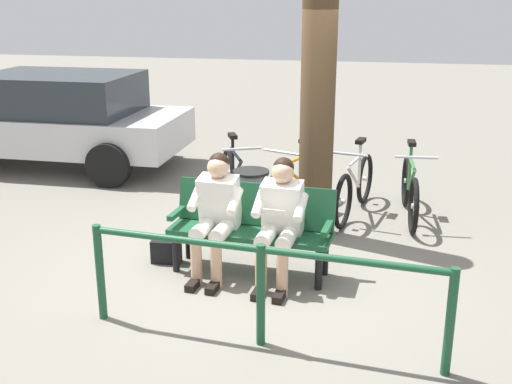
% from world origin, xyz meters
% --- Properties ---
extents(ground_plane, '(40.00, 40.00, 0.00)m').
position_xyz_m(ground_plane, '(0.00, 0.00, 0.00)').
color(ground_plane, slate).
extents(bench, '(1.63, 0.61, 0.87)m').
position_xyz_m(bench, '(-0.04, 0.03, 0.51)').
color(bench, '#194C2D').
rests_on(bench, ground).
extents(person_reading, '(0.51, 0.79, 1.20)m').
position_xyz_m(person_reading, '(-0.34, 0.22, 0.66)').
color(person_reading, white).
rests_on(person_reading, ground).
extents(person_companion, '(0.51, 0.79, 1.20)m').
position_xyz_m(person_companion, '(0.29, 0.16, 0.66)').
color(person_companion, white).
rests_on(person_companion, ground).
extents(handbag, '(0.31, 0.16, 0.24)m').
position_xyz_m(handbag, '(0.87, 0.03, 0.12)').
color(handbag, black).
rests_on(handbag, ground).
extents(tree_trunk, '(0.38, 0.38, 3.14)m').
position_xyz_m(tree_trunk, '(-0.54, -1.07, 1.57)').
color(tree_trunk, '#4C3823').
rests_on(tree_trunk, ground).
extents(litter_bin, '(0.41, 0.41, 0.76)m').
position_xyz_m(litter_bin, '(0.18, -0.93, 0.38)').
color(litter_bin, slate).
rests_on(litter_bin, ground).
extents(bicycle_silver, '(0.48, 1.68, 0.94)m').
position_xyz_m(bicycle_silver, '(-1.62, -1.83, 0.36)').
color(bicycle_silver, black).
rests_on(bicycle_silver, ground).
extents(bicycle_blue, '(0.53, 1.65, 0.94)m').
position_xyz_m(bicycle_blue, '(-0.95, -1.83, 0.36)').
color(bicycle_blue, black).
rests_on(bicycle_blue, ground).
extents(bicycle_red, '(0.72, 1.58, 0.94)m').
position_xyz_m(bicycle_red, '(-0.25, -1.74, 0.36)').
color(bicycle_red, black).
rests_on(bicycle_red, ground).
extents(bicycle_orange, '(0.76, 1.56, 0.94)m').
position_xyz_m(bicycle_orange, '(0.56, -1.79, 0.36)').
color(bicycle_orange, black).
rests_on(bicycle_orange, ground).
extents(railing_fence, '(2.88, 0.36, 0.85)m').
position_xyz_m(railing_fence, '(-0.39, 1.39, 0.58)').
color(railing_fence, '#194C2D').
rests_on(railing_fence, ground).
extents(parked_car, '(4.21, 2.04, 1.47)m').
position_xyz_m(parked_car, '(3.83, -3.25, 0.77)').
color(parked_car, silver).
rests_on(parked_car, ground).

